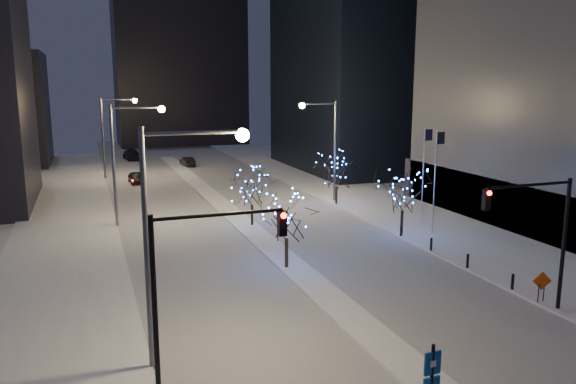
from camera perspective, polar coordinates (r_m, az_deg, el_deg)
name	(u,v)px	position (r m, az deg, el deg)	size (l,w,h in m)	color
ground	(389,352)	(26.07, 10.27, -15.66)	(160.00, 160.00, 0.00)	silver
road	(215,200)	(57.50, -7.42, -0.77)	(20.00, 130.00, 0.02)	#A0A5AE
median	(227,209)	(52.72, -6.24, -1.74)	(2.00, 80.00, 0.15)	white
east_sidewalk	(425,220)	(49.64, 13.75, -2.79)	(10.00, 90.00, 0.15)	white
west_sidewalk	(63,254)	(41.70, -21.93, -5.91)	(8.00, 90.00, 0.15)	white
horizon_block	(178,34)	(113.85, -11.12, 15.49)	(24.00, 14.00, 42.00)	black
street_lamp_w_near	(172,214)	(22.82, -11.66, -2.20)	(4.40, 0.56, 10.00)	#595E66
street_lamp_w_mid	(126,148)	(47.40, -16.10, 4.34)	(4.40, 0.56, 10.00)	#595E66
street_lamp_w_far	(111,126)	(72.27, -17.51, 6.40)	(4.40, 0.56, 10.00)	#595E66
street_lamp_east	(327,137)	(54.93, 3.94, 5.55)	(3.90, 0.56, 10.00)	#595E66
traffic_signal_west	(196,270)	(21.46, -9.36, -7.79)	(5.26, 0.43, 7.00)	black
traffic_signal_east	(542,224)	(30.45, 24.36, -3.03)	(5.26, 0.43, 7.00)	black
flagpoles	(430,171)	(45.60, 14.20, 2.04)	(1.35, 2.60, 8.00)	silver
bollards	(448,252)	(38.93, 15.99, -5.90)	(0.16, 12.16, 0.90)	black
car_near	(136,178)	(68.58, -15.15, 1.41)	(1.62, 4.02, 1.37)	black
car_mid	(187,162)	(81.55, -10.18, 3.07)	(1.39, 3.99, 1.31)	black
car_far	(132,155)	(90.27, -15.55, 3.66)	(2.16, 5.32, 1.54)	black
holiday_tree_median_near	(286,218)	(35.06, -0.15, -2.61)	(3.67, 3.67, 4.86)	black
holiday_tree_median_far	(252,189)	(45.85, -3.71, 0.33)	(4.45, 4.45, 4.65)	black
holiday_tree_plaza_near	(403,192)	(43.59, 11.60, 0.02)	(4.92, 4.92, 5.12)	black
holiday_tree_plaza_far	(337,171)	(54.06, 4.97, 2.14)	(4.62, 4.62, 5.07)	black
wayfinding_sign	(431,383)	(19.67, 14.37, -18.27)	(0.61, 0.12, 3.44)	black
construction_sign	(542,284)	(33.03, 24.39, -8.49)	(0.98, 0.36, 1.68)	black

